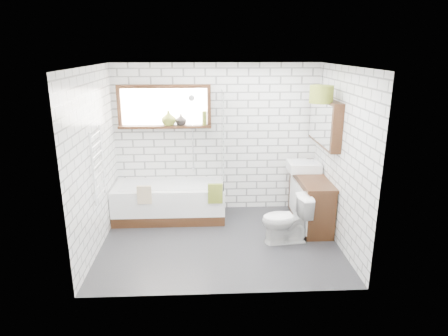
{
  "coord_description": "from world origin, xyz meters",
  "views": [
    {
      "loc": [
        -0.2,
        -5.29,
        2.73
      ],
      "look_at": [
        0.08,
        0.25,
        1.05
      ],
      "focal_mm": 32.0,
      "sensor_mm": 36.0,
      "label": 1
    }
  ],
  "objects_px": {
    "basin": "(304,166)",
    "toilet": "(286,219)",
    "vanity": "(310,200)",
    "bathtub": "(170,201)",
    "pendant": "(321,94)"
  },
  "relations": [
    {
      "from": "bathtub",
      "to": "vanity",
      "type": "xyz_separation_m",
      "value": [
        2.27,
        -0.3,
        0.1
      ]
    },
    {
      "from": "vanity",
      "to": "bathtub",
      "type": "bearing_deg",
      "value": 172.45
    },
    {
      "from": "toilet",
      "to": "pendant",
      "type": "xyz_separation_m",
      "value": [
        0.49,
        0.35,
        1.74
      ]
    },
    {
      "from": "vanity",
      "to": "basin",
      "type": "bearing_deg",
      "value": 101.06
    },
    {
      "from": "vanity",
      "to": "toilet",
      "type": "xyz_separation_m",
      "value": [
        -0.52,
        -0.66,
        -0.04
      ]
    },
    {
      "from": "basin",
      "to": "toilet",
      "type": "distance_m",
      "value": 1.18
    },
    {
      "from": "basin",
      "to": "pendant",
      "type": "height_order",
      "value": "pendant"
    },
    {
      "from": "bathtub",
      "to": "vanity",
      "type": "height_order",
      "value": "vanity"
    },
    {
      "from": "basin",
      "to": "pendant",
      "type": "distance_m",
      "value": 1.38
    },
    {
      "from": "basin",
      "to": "bathtub",
      "type": "bearing_deg",
      "value": -179.86
    },
    {
      "from": "pendant",
      "to": "vanity",
      "type": "bearing_deg",
      "value": 84.64
    },
    {
      "from": "bathtub",
      "to": "toilet",
      "type": "relative_size",
      "value": 2.52
    },
    {
      "from": "basin",
      "to": "vanity",
      "type": "bearing_deg",
      "value": -78.94
    },
    {
      "from": "vanity",
      "to": "basin",
      "type": "distance_m",
      "value": 0.56
    },
    {
      "from": "bathtub",
      "to": "toilet",
      "type": "xyz_separation_m",
      "value": [
        1.75,
        -0.96,
        0.07
      ]
    }
  ]
}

